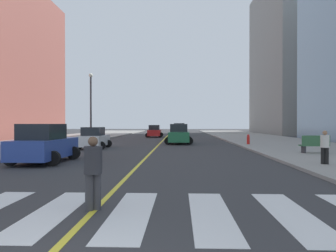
{
  "coord_description": "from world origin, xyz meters",
  "views": [
    {
      "loc": [
        2.0,
        -3.12,
        2.04
      ],
      "look_at": [
        1.05,
        22.46,
        1.82
      ],
      "focal_mm": 33.76,
      "sensor_mm": 36.0,
      "label": 1
    }
  ],
  "objects_px": {
    "car_white_nearest": "(94,138)",
    "car_blue_fourth": "(44,144)",
    "car_silver_fifth": "(179,130)",
    "car_red_third": "(154,131)",
    "car_green_second": "(179,135)",
    "pedestrian_crossing": "(93,170)",
    "street_lamp": "(91,101)",
    "fire_hydrant": "(248,139)",
    "pedestrian_walking_west": "(31,135)",
    "pedestrian_waiting_east": "(325,146)",
    "park_bench": "(315,145)"
  },
  "relations": [
    {
      "from": "car_green_second",
      "to": "street_lamp",
      "type": "xyz_separation_m",
      "value": [
        -9.71,
        3.0,
        3.6
      ]
    },
    {
      "from": "car_blue_fourth",
      "to": "pedestrian_crossing",
      "type": "relative_size",
      "value": 2.62
    },
    {
      "from": "car_blue_fourth",
      "to": "car_silver_fifth",
      "type": "bearing_deg",
      "value": 80.36
    },
    {
      "from": "car_blue_fourth",
      "to": "fire_hydrant",
      "type": "bearing_deg",
      "value": 44.85
    },
    {
      "from": "fire_hydrant",
      "to": "car_green_second",
      "type": "bearing_deg",
      "value": 158.2
    },
    {
      "from": "car_silver_fifth",
      "to": "pedestrian_crossing",
      "type": "relative_size",
      "value": 2.68
    },
    {
      "from": "car_blue_fourth",
      "to": "car_silver_fifth",
      "type": "xyz_separation_m",
      "value": [
        6.98,
        37.18,
        0.02
      ]
    },
    {
      "from": "fire_hydrant",
      "to": "pedestrian_crossing",
      "type": "bearing_deg",
      "value": -110.94
    },
    {
      "from": "car_blue_fourth",
      "to": "pedestrian_waiting_east",
      "type": "bearing_deg",
      "value": -4.32
    },
    {
      "from": "pedestrian_crossing",
      "to": "fire_hydrant",
      "type": "distance_m",
      "value": 23.1
    },
    {
      "from": "pedestrian_waiting_east",
      "to": "car_white_nearest",
      "type": "bearing_deg",
      "value": 165.01
    },
    {
      "from": "car_red_third",
      "to": "pedestrian_crossing",
      "type": "relative_size",
      "value": 2.32
    },
    {
      "from": "car_blue_fourth",
      "to": "pedestrian_waiting_east",
      "type": "distance_m",
      "value": 13.83
    },
    {
      "from": "park_bench",
      "to": "pedestrian_waiting_east",
      "type": "xyz_separation_m",
      "value": [
        -1.86,
        -5.5,
        0.32
      ]
    },
    {
      "from": "car_green_second",
      "to": "pedestrian_waiting_east",
      "type": "height_order",
      "value": "car_green_second"
    },
    {
      "from": "park_bench",
      "to": "street_lamp",
      "type": "bearing_deg",
      "value": 48.56
    },
    {
      "from": "pedestrian_walking_west",
      "to": "fire_hydrant",
      "type": "relative_size",
      "value": 1.89
    },
    {
      "from": "car_white_nearest",
      "to": "car_green_second",
      "type": "relative_size",
      "value": 0.88
    },
    {
      "from": "car_blue_fourth",
      "to": "pedestrian_crossing",
      "type": "height_order",
      "value": "car_blue_fourth"
    },
    {
      "from": "street_lamp",
      "to": "pedestrian_waiting_east",
      "type": "bearing_deg",
      "value": -49.84
    },
    {
      "from": "car_green_second",
      "to": "car_silver_fifth",
      "type": "relative_size",
      "value": 0.95
    },
    {
      "from": "car_green_second",
      "to": "fire_hydrant",
      "type": "relative_size",
      "value": 4.96
    },
    {
      "from": "car_red_third",
      "to": "car_green_second",
      "type": "bearing_deg",
      "value": -76.82
    },
    {
      "from": "park_bench",
      "to": "pedestrian_waiting_east",
      "type": "bearing_deg",
      "value": 157.37
    },
    {
      "from": "car_silver_fifth",
      "to": "pedestrian_waiting_east",
      "type": "relative_size",
      "value": 2.99
    },
    {
      "from": "car_blue_fourth",
      "to": "street_lamp",
      "type": "distance_m",
      "value": 18.84
    },
    {
      "from": "car_white_nearest",
      "to": "car_blue_fourth",
      "type": "distance_m",
      "value": 9.25
    },
    {
      "from": "pedestrian_waiting_east",
      "to": "car_red_third",
      "type": "bearing_deg",
      "value": 130.92
    },
    {
      "from": "car_blue_fourth",
      "to": "park_bench",
      "type": "relative_size",
      "value": 2.47
    },
    {
      "from": "car_white_nearest",
      "to": "pedestrian_walking_west",
      "type": "height_order",
      "value": "pedestrian_walking_west"
    },
    {
      "from": "car_white_nearest",
      "to": "fire_hydrant",
      "type": "bearing_deg",
      "value": 14.57
    },
    {
      "from": "fire_hydrant",
      "to": "pedestrian_waiting_east",
      "type": "bearing_deg",
      "value": -87.99
    },
    {
      "from": "car_blue_fourth",
      "to": "pedestrian_waiting_east",
      "type": "xyz_separation_m",
      "value": [
        13.77,
        -1.28,
        0.07
      ]
    },
    {
      "from": "street_lamp",
      "to": "car_white_nearest",
      "type": "bearing_deg",
      "value": -72.73
    },
    {
      "from": "pedestrian_waiting_east",
      "to": "fire_hydrant",
      "type": "distance_m",
      "value": 14.06
    },
    {
      "from": "car_red_third",
      "to": "car_silver_fifth",
      "type": "distance_m",
      "value": 7.94
    },
    {
      "from": "pedestrian_crossing",
      "to": "pedestrian_walking_west",
      "type": "height_order",
      "value": "pedestrian_walking_west"
    },
    {
      "from": "car_red_third",
      "to": "park_bench",
      "type": "relative_size",
      "value": 2.19
    },
    {
      "from": "pedestrian_waiting_east",
      "to": "street_lamp",
      "type": "height_order",
      "value": "street_lamp"
    },
    {
      "from": "street_lamp",
      "to": "fire_hydrant",
      "type": "bearing_deg",
      "value": -19.04
    },
    {
      "from": "car_white_nearest",
      "to": "car_silver_fifth",
      "type": "relative_size",
      "value": 0.83
    },
    {
      "from": "car_silver_fifth",
      "to": "fire_hydrant",
      "type": "bearing_deg",
      "value": 105.96
    },
    {
      "from": "car_silver_fifth",
      "to": "fire_hydrant",
      "type": "height_order",
      "value": "car_silver_fifth"
    },
    {
      "from": "car_green_second",
      "to": "car_silver_fifth",
      "type": "bearing_deg",
      "value": -89.85
    },
    {
      "from": "park_bench",
      "to": "pedestrian_waiting_east",
      "type": "relative_size",
      "value": 1.18
    },
    {
      "from": "car_red_third",
      "to": "pedestrian_crossing",
      "type": "height_order",
      "value": "car_red_third"
    },
    {
      "from": "pedestrian_crossing",
      "to": "street_lamp",
      "type": "distance_m",
      "value": 28.42
    },
    {
      "from": "car_red_third",
      "to": "car_silver_fifth",
      "type": "xyz_separation_m",
      "value": [
        3.64,
        7.06,
        0.12
      ]
    },
    {
      "from": "car_white_nearest",
      "to": "car_blue_fourth",
      "type": "xyz_separation_m",
      "value": [
        -0.07,
        -9.25,
        0.13
      ]
    },
    {
      "from": "car_green_second",
      "to": "car_red_third",
      "type": "xyz_separation_m",
      "value": [
        -3.63,
        14.83,
        -0.08
      ]
    }
  ]
}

